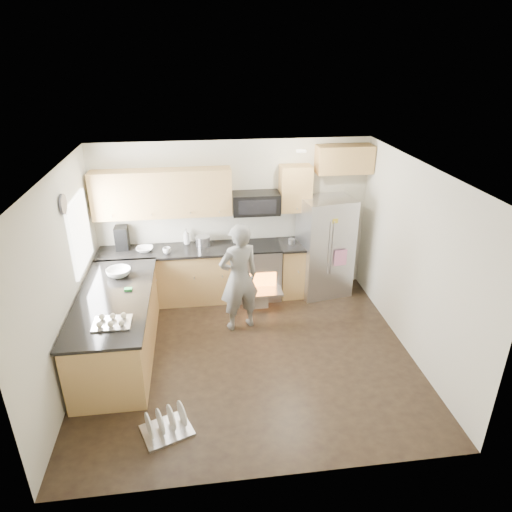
{
  "coord_description": "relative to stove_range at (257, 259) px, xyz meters",
  "views": [
    {
      "loc": [
        -0.56,
        -5.17,
        3.91
      ],
      "look_at": [
        0.18,
        0.5,
        1.28
      ],
      "focal_mm": 32.0,
      "sensor_mm": 36.0,
      "label": 1
    }
  ],
  "objects": [
    {
      "name": "dish_rack",
      "position": [
        -1.4,
        -2.96,
        -0.59
      ],
      "size": [
        0.64,
        0.58,
        0.33
      ],
      "rotation": [
        0.0,
        0.0,
        0.37
      ],
      "color": "#B7B7BC",
      "rests_on": "ground"
    },
    {
      "name": "stove_range",
      "position": [
        0.0,
        0.0,
        0.0
      ],
      "size": [
        0.76,
        0.97,
        1.79
      ],
      "color": "#B7B7BC",
      "rests_on": "ground"
    },
    {
      "name": "ground",
      "position": [
        -0.35,
        -1.69,
        -0.68
      ],
      "size": [
        4.5,
        4.5,
        0.0
      ],
      "primitive_type": "plane",
      "color": "black",
      "rests_on": "ground"
    },
    {
      "name": "person",
      "position": [
        -0.39,
        -0.96,
        0.16
      ],
      "size": [
        0.7,
        0.57,
        1.67
      ],
      "primitive_type": "imported",
      "rotation": [
        0.0,
        0.0,
        3.45
      ],
      "color": "slate",
      "rests_on": "ground"
    },
    {
      "name": "back_cabinet_run",
      "position": [
        -0.94,
        0.06,
        0.29
      ],
      "size": [
        4.45,
        0.64,
        2.5
      ],
      "color": "tan",
      "rests_on": "ground"
    },
    {
      "name": "peninsula",
      "position": [
        -2.1,
        -1.44,
        -0.21
      ],
      "size": [
        0.96,
        2.36,
        1.03
      ],
      "color": "tan",
      "rests_on": "ground"
    },
    {
      "name": "refrigerator",
      "position": [
        1.15,
        -0.04,
        0.17
      ],
      "size": [
        0.93,
        0.78,
        1.69
      ],
      "rotation": [
        0.0,
        0.0,
        0.17
      ],
      "color": "#B7B7BC",
      "rests_on": "ground"
    },
    {
      "name": "room_shell",
      "position": [
        -0.39,
        -1.68,
        1.0
      ],
      "size": [
        4.54,
        4.04,
        2.62
      ],
      "color": "beige",
      "rests_on": "ground"
    }
  ]
}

